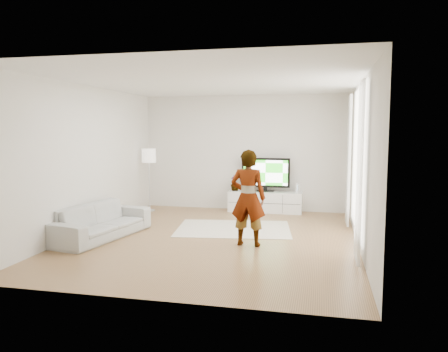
% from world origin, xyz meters
% --- Properties ---
extents(floor, '(6.00, 6.00, 0.00)m').
position_xyz_m(floor, '(0.00, 0.00, 0.00)').
color(floor, '#A37C49').
rests_on(floor, ground).
extents(ceiling, '(6.00, 6.00, 0.00)m').
position_xyz_m(ceiling, '(0.00, 0.00, 2.80)').
color(ceiling, white).
rests_on(ceiling, wall_back).
extents(wall_left, '(0.02, 6.00, 2.80)m').
position_xyz_m(wall_left, '(-2.50, 0.00, 1.40)').
color(wall_left, silver).
rests_on(wall_left, floor).
extents(wall_right, '(0.02, 6.00, 2.80)m').
position_xyz_m(wall_right, '(2.50, 0.00, 1.40)').
color(wall_right, silver).
rests_on(wall_right, floor).
extents(wall_back, '(5.00, 0.02, 2.80)m').
position_xyz_m(wall_back, '(0.00, 3.00, 1.40)').
color(wall_back, silver).
rests_on(wall_back, floor).
extents(wall_front, '(5.00, 0.02, 2.80)m').
position_xyz_m(wall_front, '(0.00, -3.00, 1.40)').
color(wall_front, silver).
rests_on(wall_front, floor).
extents(window, '(0.01, 2.60, 2.50)m').
position_xyz_m(window, '(2.48, 0.30, 1.45)').
color(window, white).
rests_on(window, wall_right).
extents(curtain_near, '(0.04, 0.70, 2.60)m').
position_xyz_m(curtain_near, '(2.40, -1.00, 1.35)').
color(curtain_near, white).
rests_on(curtain_near, floor).
extents(curtain_far, '(0.04, 0.70, 2.60)m').
position_xyz_m(curtain_far, '(2.40, 1.60, 1.35)').
color(curtain_far, white).
rests_on(curtain_far, floor).
extents(media_console, '(1.75, 0.50, 0.49)m').
position_xyz_m(media_console, '(0.56, 2.76, 0.25)').
color(media_console, white).
rests_on(media_console, floor).
extents(television, '(1.16, 0.23, 0.80)m').
position_xyz_m(television, '(0.56, 2.79, 0.93)').
color(television, black).
rests_on(television, media_console).
extents(game_console, '(0.08, 0.17, 0.22)m').
position_xyz_m(game_console, '(1.33, 2.76, 0.60)').
color(game_console, white).
rests_on(game_console, media_console).
extents(potted_plant, '(0.26, 0.26, 0.38)m').
position_xyz_m(potted_plant, '(-0.18, 2.77, 0.68)').
color(potted_plant, '#3F7238').
rests_on(potted_plant, media_console).
extents(rug, '(2.42, 1.89, 0.01)m').
position_xyz_m(rug, '(0.18, 0.80, 0.01)').
color(rug, beige).
rests_on(rug, floor).
extents(player, '(0.61, 0.42, 1.63)m').
position_xyz_m(player, '(0.67, -0.39, 0.82)').
color(player, '#334772').
rests_on(player, rug).
extents(sofa, '(1.18, 2.21, 0.61)m').
position_xyz_m(sofa, '(-2.05, -0.42, 0.31)').
color(sofa, '#BBBBB6').
rests_on(sofa, floor).
extents(floor_lamp, '(0.34, 0.34, 1.51)m').
position_xyz_m(floor_lamp, '(-2.20, 2.28, 1.28)').
color(floor_lamp, silver).
rests_on(floor_lamp, floor).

